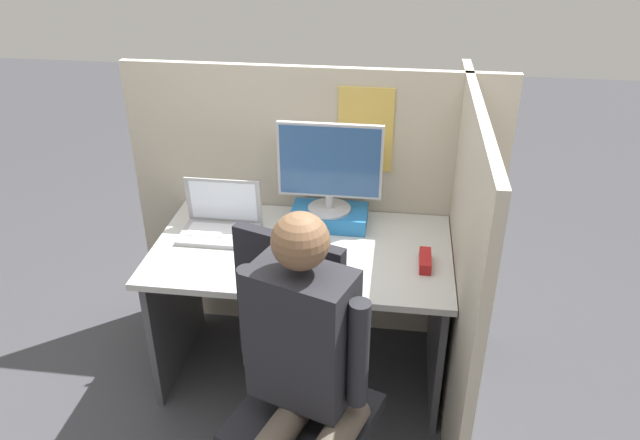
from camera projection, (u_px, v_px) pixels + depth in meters
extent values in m
plane|color=#3D3D42|center=(291.00, 429.00, 2.79)|extent=(12.00, 12.00, 0.00)
cube|color=#B7AD99|center=(315.00, 207.00, 3.13)|extent=(1.82, 0.04, 1.42)
cube|color=gold|center=(366.00, 130.00, 2.87)|extent=(0.26, 0.01, 0.40)
cube|color=#B7AD99|center=(459.00, 270.00, 2.63)|extent=(0.04, 1.42, 1.42)
cube|color=#B7B7B2|center=(302.00, 250.00, 2.78)|extent=(1.32, 0.76, 0.03)
cube|color=#4C4C51|center=(176.00, 305.00, 3.03)|extent=(0.03, 0.65, 0.69)
cube|color=#4C4C51|center=(437.00, 326.00, 2.88)|extent=(0.03, 0.65, 0.69)
cube|color=#236BAD|center=(329.00, 217.00, 2.94)|extent=(0.36, 0.21, 0.08)
cylinder|color=#B2B2B7|center=(329.00, 209.00, 2.92)|extent=(0.20, 0.20, 0.01)
cylinder|color=#B2B2B7|center=(329.00, 201.00, 2.90)|extent=(0.04, 0.04, 0.07)
cube|color=#B2B2B7|center=(330.00, 161.00, 2.81)|extent=(0.48, 0.02, 0.35)
cube|color=#2D5184|center=(329.00, 162.00, 2.80)|extent=(0.45, 0.00, 0.33)
cube|color=#99999E|center=(220.00, 234.00, 2.85)|extent=(0.35, 0.23, 0.02)
cube|color=silver|center=(220.00, 230.00, 2.86)|extent=(0.30, 0.12, 0.00)
cube|color=#99999E|center=(224.00, 201.00, 2.88)|extent=(0.35, 0.03, 0.23)
cube|color=silver|center=(223.00, 201.00, 2.88)|extent=(0.31, 0.02, 0.20)
ellipsoid|color=black|center=(266.00, 249.00, 2.72)|extent=(0.07, 0.05, 0.04)
cube|color=#A31919|center=(425.00, 261.00, 2.63)|extent=(0.05, 0.15, 0.05)
cone|color=orange|center=(315.00, 281.00, 2.50)|extent=(0.05, 0.10, 0.05)
cylinder|color=green|center=(317.00, 273.00, 2.55)|extent=(0.03, 0.02, 0.03)
cube|color=black|center=(303.00, 421.00, 2.26)|extent=(0.59, 0.59, 0.07)
cube|color=black|center=(289.00, 305.00, 2.32)|extent=(0.43, 0.19, 0.59)
cylinder|color=brown|center=(287.00, 423.00, 2.14)|extent=(0.22, 0.37, 0.11)
cube|color=#232328|center=(302.00, 335.00, 2.07)|extent=(0.39, 0.30, 0.50)
sphere|color=brown|center=(300.00, 241.00, 1.89)|extent=(0.18, 0.18, 0.18)
cylinder|color=#232328|center=(250.00, 318.00, 2.15)|extent=(0.07, 0.07, 0.40)
cylinder|color=#232328|center=(358.00, 354.00, 1.99)|extent=(0.07, 0.07, 0.40)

